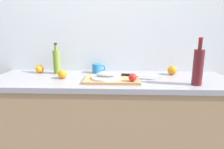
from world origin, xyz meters
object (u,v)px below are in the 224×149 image
Objects in this scene: cutting_board at (112,79)px; white_plate at (106,78)px; wine_bottle at (198,66)px; fish_fillet at (106,74)px; coffee_mug_0 at (97,68)px; chef_knife at (134,75)px; orange_0 at (172,70)px; olive_oil_bottle at (57,61)px.

cutting_board is 0.05m from white_plate.
fish_fillet is at bearing 172.93° from wine_bottle.
cutting_board is 1.26× the size of wine_bottle.
coffee_mug_0 reaches higher than fish_fillet.
chef_knife is 0.38m from orange_0.
fish_fillet is 1.35× the size of coffee_mug_0.
coffee_mug_0 is at bearing 154.55° from wine_bottle.
coffee_mug_0 is (-0.78, 0.37, -0.10)m from wine_bottle.
olive_oil_bottle is (-0.52, 0.24, 0.11)m from cutting_board.
olive_oil_bottle reaches higher than coffee_mug_0.
wine_bottle is at bearing -7.07° from fish_fillet.
chef_knife is 2.28× the size of coffee_mug_0.
orange_0 is (0.58, 0.24, 0.01)m from white_plate.
coffee_mug_0 is (-0.10, 0.29, -0.01)m from fish_fillet.
wine_bottle is at bearing -25.45° from coffee_mug_0.
wine_bottle reaches higher than coffee_mug_0.
chef_knife is at bearing 19.55° from fish_fillet.
white_plate is at bearing 172.93° from wine_bottle.
olive_oil_bottle is at bearing 176.92° from chef_knife.
fish_fillet is at bearing -150.15° from chef_knife.
white_plate is 0.69m from wine_bottle.
coffee_mug_0 is at bearing 109.95° from fish_fillet.
olive_oil_bottle is 1.06m from orange_0.
white_plate is at bearing -157.54° from orange_0.
olive_oil_bottle is at bearing 155.42° from cutting_board.
white_plate is at bearing 0.00° from fish_fillet.
orange_0 reaches higher than white_plate.
white_plate is 1.80× the size of coffee_mug_0.
fish_fillet is at bearing -70.05° from coffee_mug_0.
coffee_mug_0 reaches higher than white_plate.
chef_knife is (0.23, 0.08, -0.02)m from fish_fillet.
chef_knife is 1.03× the size of olive_oil_bottle.
fish_fillet is (-0.05, -0.01, 0.04)m from cutting_board.
fish_fillet is 0.69m from wine_bottle.
fish_fillet is at bearing -27.80° from olive_oil_bottle.
orange_0 is (1.05, -0.01, -0.07)m from olive_oil_bottle.
olive_oil_bottle reaches higher than cutting_board.
white_plate is at bearing -70.05° from coffee_mug_0.
white_plate is 0.66× the size of wine_bottle.
cutting_board is at bearing 14.46° from white_plate.
wine_bottle is (1.15, -0.33, 0.02)m from olive_oil_bottle.
cutting_board is 0.06m from fish_fillet.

